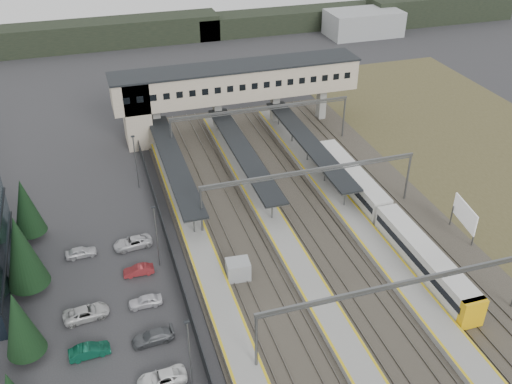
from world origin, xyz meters
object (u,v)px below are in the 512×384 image
object	(u,v)px
train	(385,217)
billboard	(465,215)
footbridge	(221,87)
relay_cabin_far	(238,270)

from	to	relation	value
train	billboard	distance (m)	9.40
footbridge	train	world-z (taller)	footbridge
train	relay_cabin_far	bearing A→B (deg)	-169.91
footbridge	billboard	world-z (taller)	footbridge
footbridge	train	size ratio (longest dim) A/B	1.10
footbridge	relay_cabin_far	bearing A→B (deg)	-101.78
train	billboard	bearing A→B (deg)	-25.96
relay_cabin_far	billboard	xyz separation A→B (m)	(28.39, -0.52, 1.91)
relay_cabin_far	billboard	distance (m)	28.45
train	footbridge	bearing A→B (deg)	110.23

